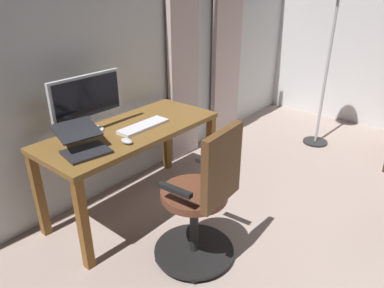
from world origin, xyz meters
name	(u,v)px	position (x,y,z in m)	size (l,w,h in m)	color
back_room_partition	(151,34)	(0.00, -2.75, 1.31)	(5.12, 0.10, 2.63)	silver
curtain_left_panel	(228,36)	(-1.10, -2.64, 1.19)	(0.51, 0.06, 2.37)	#C3AFA9
curtain_right_panel	(183,45)	(-0.32, -2.64, 1.19)	(0.42, 0.06, 2.37)	#C3AFA9
desk	(132,140)	(0.72, -2.29, 0.63)	(1.44, 0.63, 0.72)	brown
office_chair	(202,203)	(0.86, -1.47, 0.46)	(0.56, 0.56, 1.00)	black
computer_monitor	(88,99)	(0.94, -2.48, 0.98)	(0.59, 0.18, 0.43)	#B7BCC1
computer_keyboard	(144,126)	(0.64, -2.22, 0.74)	(0.44, 0.14, 0.02)	silver
laptop	(83,144)	(1.18, -2.23, 0.78)	(0.34, 0.39, 0.17)	#232328
computer_mouse	(127,141)	(0.92, -2.10, 0.74)	(0.06, 0.10, 0.04)	#B7BCC1
floor_lamp	(338,0)	(-1.53, -1.61, 1.58)	(0.29, 0.29, 1.94)	black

